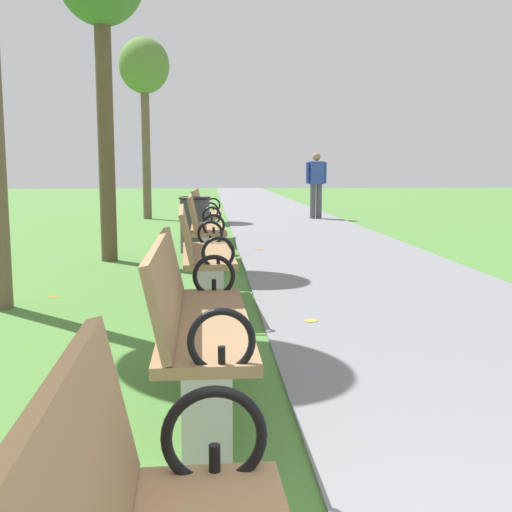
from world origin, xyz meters
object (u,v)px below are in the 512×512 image
Objects in this scene: park_bench_3 at (202,254)px; pedestrian_walking at (316,182)px; park_bench_5 at (205,214)px; tree_5 at (144,71)px; park_bench_4 at (204,228)px; park_bench_2 at (195,322)px; trash_bin at (195,225)px.

pedestrian_walking reaches higher than park_bench_3.
park_bench_3 is 5.13m from park_bench_5.
tree_5 is at bearing 106.06° from park_bench_5.
pedestrian_walking is at bearing 74.65° from park_bench_3.
park_bench_4 is at bearing -79.24° from tree_5.
park_bench_4 is at bearing 90.00° from park_bench_3.
pedestrian_walking is (2.71, 9.89, 0.44)m from park_bench_3.
tree_5 is (-1.49, 12.91, 3.12)m from park_bench_2.
pedestrian_walking is at bearing -5.66° from tree_5.
trash_bin is (-0.15, -1.40, -0.06)m from park_bench_5.
park_bench_2 is at bearing -90.00° from park_bench_3.
park_bench_3 is at bearing -90.00° from park_bench_4.
pedestrian_walking is 6.81m from trash_bin.
park_bench_4 is 2.66m from park_bench_5.
park_bench_2 is at bearing -83.42° from tree_5.
pedestrian_walking reaches higher than park_bench_5.
park_bench_3 is at bearing -105.35° from pedestrian_walking.
park_bench_5 is at bearing -119.71° from pedestrian_walking.
tree_5 is at bearing 174.34° from pedestrian_walking.
park_bench_3 is 2.47m from park_bench_4.
tree_5 is 2.73× the size of pedestrian_walking.
park_bench_4 and park_bench_5 have the same top height.
park_bench_5 is 6.22m from tree_5.
park_bench_3 is 1.01× the size of park_bench_4.
tree_5 reaches higher than park_bench_2.
park_bench_3 is 1.00× the size of pedestrian_walking.
park_bench_3 and park_bench_4 have the same top height.
park_bench_5 is 0.37× the size of tree_5.
tree_5 is (-1.49, 10.30, 3.12)m from park_bench_3.
park_bench_5 is 1.00× the size of pedestrian_walking.
park_bench_2 is at bearing -90.00° from park_bench_5.
park_bench_5 is at bearing 90.00° from park_bench_4.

